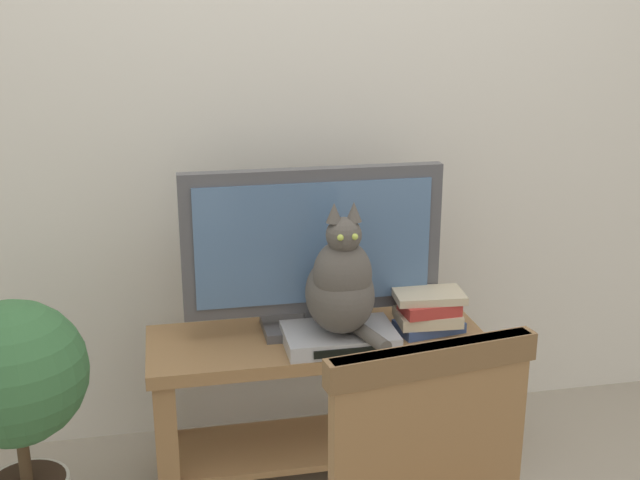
{
  "coord_description": "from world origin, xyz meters",
  "views": [
    {
      "loc": [
        -0.48,
        -1.95,
        1.63
      ],
      "look_at": [
        0.0,
        0.42,
        0.87
      ],
      "focal_mm": 44.78,
      "sensor_mm": 36.0,
      "label": 1
    }
  ],
  "objects_px": {
    "tv_stand": "(317,381)",
    "media_box": "(339,337)",
    "potted_plant": "(16,395)",
    "book_stack": "(428,312)",
    "tv": "(314,248)",
    "cat": "(341,285)"
  },
  "relations": [
    {
      "from": "tv",
      "to": "book_stack",
      "type": "bearing_deg",
      "value": -14.72
    },
    {
      "from": "cat",
      "to": "potted_plant",
      "type": "distance_m",
      "value": 1.03
    },
    {
      "from": "book_stack",
      "to": "potted_plant",
      "type": "xyz_separation_m",
      "value": [
        -1.31,
        -0.17,
        -0.08
      ]
    },
    {
      "from": "tv_stand",
      "to": "media_box",
      "type": "bearing_deg",
      "value": -53.58
    },
    {
      "from": "book_stack",
      "to": "potted_plant",
      "type": "relative_size",
      "value": 0.31
    },
    {
      "from": "tv_stand",
      "to": "media_box",
      "type": "height_order",
      "value": "media_box"
    },
    {
      "from": "tv_stand",
      "to": "tv",
      "type": "bearing_deg",
      "value": 89.97
    },
    {
      "from": "tv_stand",
      "to": "potted_plant",
      "type": "relative_size",
      "value": 1.43
    },
    {
      "from": "potted_plant",
      "to": "tv",
      "type": "bearing_deg",
      "value": 16.11
    },
    {
      "from": "tv_stand",
      "to": "media_box",
      "type": "distance_m",
      "value": 0.22
    },
    {
      "from": "tv_stand",
      "to": "book_stack",
      "type": "distance_m",
      "value": 0.45
    },
    {
      "from": "cat",
      "to": "potted_plant",
      "type": "height_order",
      "value": "cat"
    },
    {
      "from": "tv",
      "to": "book_stack",
      "type": "distance_m",
      "value": 0.45
    },
    {
      "from": "cat",
      "to": "potted_plant",
      "type": "relative_size",
      "value": 0.56
    },
    {
      "from": "media_box",
      "to": "potted_plant",
      "type": "xyz_separation_m",
      "value": [
        -0.99,
        -0.13,
        -0.04
      ]
    },
    {
      "from": "tv_stand",
      "to": "book_stack",
      "type": "relative_size",
      "value": 4.57
    },
    {
      "from": "tv_stand",
      "to": "media_box",
      "type": "relative_size",
      "value": 3.1
    },
    {
      "from": "book_stack",
      "to": "tv_stand",
      "type": "bearing_deg",
      "value": 173.8
    },
    {
      "from": "media_box",
      "to": "cat",
      "type": "height_order",
      "value": "cat"
    },
    {
      "from": "cat",
      "to": "tv_stand",
      "type": "bearing_deg",
      "value": 122.33
    },
    {
      "from": "tv_stand",
      "to": "tv",
      "type": "xyz_separation_m",
      "value": [
        0.0,
        0.06,
        0.46
      ]
    },
    {
      "from": "tv_stand",
      "to": "potted_plant",
      "type": "distance_m",
      "value": 0.97
    }
  ]
}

